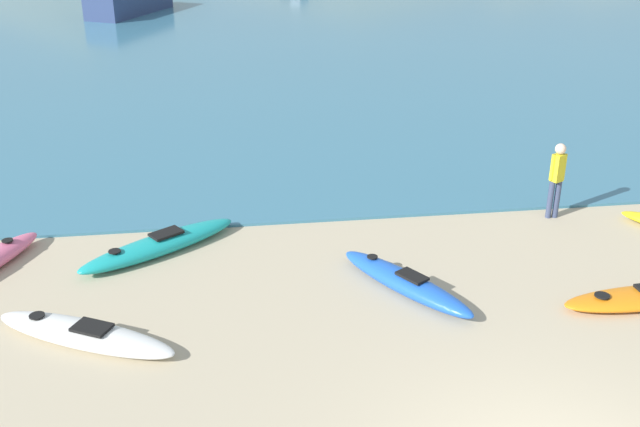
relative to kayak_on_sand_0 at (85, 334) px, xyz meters
name	(u,v)px	position (x,y,z in m)	size (l,w,h in m)	color
kayak_on_sand_0	(85,334)	(0.00, 0.00, 0.00)	(3.27, 2.20, 0.34)	white
kayak_on_sand_1	(405,282)	(5.53, 0.90, 0.03)	(2.19, 2.93, 0.40)	blue
kayak_on_sand_5	(159,245)	(1.01, 3.04, 0.03)	(3.27, 2.53, 0.40)	teal
person_near_waterline	(557,176)	(9.51, 3.63, 0.84)	(0.35, 0.28, 1.72)	#384260
moored_boat_2	(130,2)	(-2.26, 32.02, 0.52)	(4.37, 5.96, 1.21)	navy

